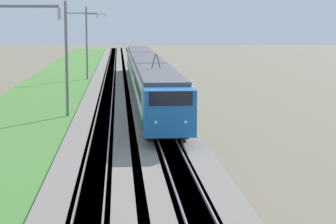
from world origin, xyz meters
name	(u,v)px	position (x,y,z in m)	size (l,w,h in m)	color
ballast_main	(106,100)	(50.00, 0.00, 0.15)	(240.00, 4.40, 0.30)	gray
ballast_adjacent	(149,100)	(50.00, -3.95, 0.15)	(240.00, 4.40, 0.30)	gray
track_main	(106,100)	(50.00, 0.00, 0.16)	(240.00, 1.57, 0.45)	#4C4238
track_adjacent	(149,100)	(50.00, -3.95, 0.16)	(240.00, 1.57, 0.45)	#4C4238
grass_verge	(47,102)	(50.00, 5.39, 0.06)	(240.00, 10.27, 0.12)	#4C8438
passenger_train	(146,72)	(56.21, -3.95, 2.30)	(61.57, 3.02, 4.94)	blue
catenary_mast_mid	(67,58)	(40.42, 2.75, 4.58)	(0.22, 2.56, 8.87)	slate
catenary_mast_far	(87,43)	(73.16, 2.75, 4.74)	(0.22, 2.56, 9.20)	slate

